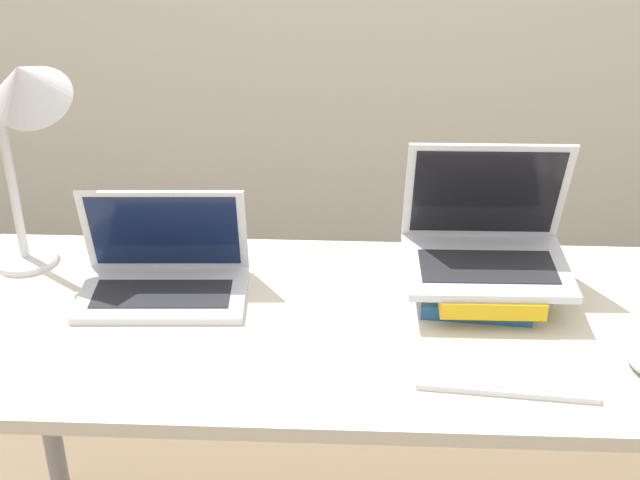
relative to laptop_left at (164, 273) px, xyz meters
The scene contains 6 objects.
desk 0.48m from the laptop_left, 11.72° to the right, with size 1.78×0.66×0.74m.
laptop_left is the anchor object (origin of this frame).
book_stack 0.66m from the laptop_left, ahead, with size 0.24×0.28×0.06m.
laptop_on_books 0.67m from the laptop_left, ahead, with size 0.34×0.26×0.26m.
wireless_keyboard 0.73m from the laptop_left, 21.97° to the right, with size 0.33×0.14×0.01m.
desk_lamp 0.43m from the laptop_left, 164.04° to the left, with size 0.23×0.20×0.51m.
Camera 1 is at (-0.06, -1.15, 1.72)m, focal length 50.00 mm.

